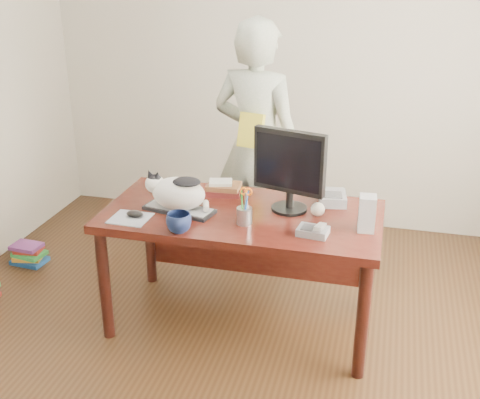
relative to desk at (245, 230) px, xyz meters
name	(u,v)px	position (x,y,z in m)	size (l,w,h in m)	color
room	(210,143)	(0.00, -0.68, 0.75)	(4.50, 4.50, 4.50)	black
desk	(245,230)	(0.00, 0.00, 0.00)	(1.60, 0.80, 0.75)	black
keyboard	(179,209)	(-0.36, -0.15, 0.16)	(0.44, 0.24, 0.02)	black
cat	(176,192)	(-0.37, -0.15, 0.27)	(0.41, 0.25, 0.23)	white
monitor	(289,166)	(0.25, 0.01, 0.42)	(0.43, 0.26, 0.48)	black
pen_cup	(245,214)	(0.05, -0.23, 0.21)	(0.09, 0.09, 0.22)	gray
mousepad	(130,218)	(-0.59, -0.32, 0.15)	(0.22, 0.20, 0.00)	#A8ACB4
mouse	(135,214)	(-0.57, -0.30, 0.17)	(0.10, 0.06, 0.04)	black
coffee_mug	(179,223)	(-0.26, -0.42, 0.20)	(0.14, 0.14, 0.11)	black
phone	(314,231)	(0.44, -0.27, 0.17)	(0.17, 0.14, 0.07)	slate
speaker	(367,213)	(0.71, -0.14, 0.25)	(0.10, 0.11, 0.20)	#9C9C9F
baseball	(318,209)	(0.43, -0.02, 0.19)	(0.08, 0.08, 0.08)	white
book_stack	(223,188)	(-0.19, 0.17, 0.18)	(0.25, 0.20, 0.08)	#431212
calculator	(332,198)	(0.49, 0.20, 0.18)	(0.19, 0.23, 0.06)	slate
person	(256,147)	(-0.11, 0.74, 0.28)	(0.65, 0.42, 1.77)	silver
held_book	(251,130)	(-0.11, 0.57, 0.45)	(0.19, 0.13, 0.23)	gold
book_pile_b	(29,254)	(-1.72, 0.27, -0.53)	(0.26, 0.20, 0.15)	navy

